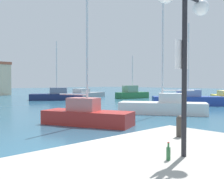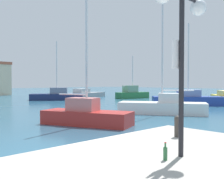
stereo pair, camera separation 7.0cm
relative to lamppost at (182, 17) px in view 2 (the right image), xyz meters
name	(u,v)px [view 2 (the right image)]	position (x,y,z in m)	size (l,w,h in m)	color
water	(81,101)	(15.16, 23.79, -3.63)	(160.00, 160.00, 0.00)	#285670
lamppost	(182,17)	(0.00, 0.00, 0.00)	(1.59, 0.34, 4.27)	black
bottle	(165,153)	(-0.44, 0.05, -2.60)	(0.08, 0.08, 0.34)	#2D6B3D
mooring_bollard	(178,125)	(1.55, 1.07, -2.42)	(0.19, 0.19, 0.58)	#38332D
sailboat_green_outer_mooring	(132,93)	(24.28, 23.55, -2.91)	(5.27, 2.53, 6.28)	#28703D
sailboat_white_near_pier	(163,106)	(11.66, 8.84, -3.04)	(5.08, 6.44, 10.69)	white
sailboat_red_center_channel	(86,115)	(4.38, 8.76, -3.07)	(3.57, 5.29, 7.78)	#B22823
sailboat_blue_distant_north	(188,100)	(19.55, 11.42, -3.03)	(6.46, 6.57, 8.38)	#233D93
sailboat_navy_mid_harbor	(57,95)	(14.16, 27.80, -3.01)	(6.90, 5.83, 7.81)	#19234C
motorboat_grey_distant_east	(85,94)	(20.42, 30.01, -3.16)	(8.45, 4.99, 1.39)	gray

